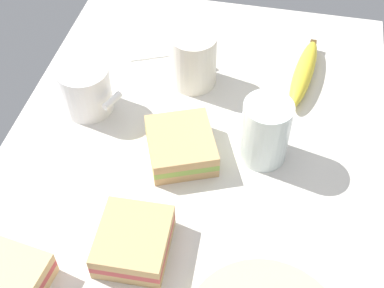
% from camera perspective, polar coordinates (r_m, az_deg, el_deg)
% --- Properties ---
extents(tabletop, '(0.90, 0.64, 0.02)m').
position_cam_1_polar(tabletop, '(0.88, 0.00, -1.73)').
color(tabletop, beige).
rests_on(tabletop, ground).
extents(coffee_mug_black, '(0.10, 0.09, 0.10)m').
position_cam_1_polar(coffee_mug_black, '(0.96, 0.14, 9.23)').
color(coffee_mug_black, silver).
rests_on(coffee_mug_black, tabletop).
extents(coffee_mug_milky, '(0.09, 0.11, 0.09)m').
position_cam_1_polar(coffee_mug_milky, '(0.93, -11.50, 5.93)').
color(coffee_mug_milky, white).
rests_on(coffee_mug_milky, tabletop).
extents(sandwich_main, '(0.15, 0.14, 0.04)m').
position_cam_1_polar(sandwich_main, '(0.85, -1.27, -0.36)').
color(sandwich_main, tan).
rests_on(sandwich_main, tabletop).
extents(sandwich_side, '(0.10, 0.10, 0.04)m').
position_cam_1_polar(sandwich_side, '(0.76, -19.04, -13.98)').
color(sandwich_side, '#DBB77A').
rests_on(sandwich_side, tabletop).
extents(sandwich_extra, '(0.11, 0.10, 0.04)m').
position_cam_1_polar(sandwich_extra, '(0.75, -6.36, -10.46)').
color(sandwich_extra, tan).
rests_on(sandwich_extra, tabletop).
extents(glass_of_milk, '(0.08, 0.08, 0.11)m').
position_cam_1_polar(glass_of_milk, '(0.84, 7.94, 1.16)').
color(glass_of_milk, silver).
rests_on(glass_of_milk, tabletop).
extents(banana, '(0.20, 0.06, 0.03)m').
position_cam_1_polar(banana, '(1.01, 12.06, 7.62)').
color(banana, yellow).
rests_on(banana, tabletop).
extents(paper_napkin, '(0.22, 0.22, 0.00)m').
position_cam_1_polar(paper_napkin, '(1.12, -2.98, 12.20)').
color(paper_napkin, white).
rests_on(paper_napkin, tabletop).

